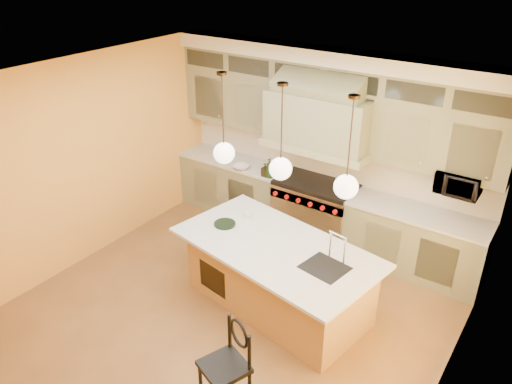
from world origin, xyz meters
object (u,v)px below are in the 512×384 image
Objects in this scene: kitchen_island at (278,275)px; counter_stool at (227,368)px; microwave at (459,183)px; range at (315,210)px.

kitchen_island is 2.35× the size of counter_stool.
kitchen_island is at bearing -130.59° from microwave.
range is 0.45× the size of kitchen_island.
kitchen_island reaches higher than range.
counter_stool is at bearing -106.54° from microwave.
kitchen_island is (0.40, -1.70, -0.01)m from range.
microwave is (1.04, 3.50, 0.80)m from counter_stool.
counter_stool is at bearing -63.71° from kitchen_island.
microwave is at bearing 94.49° from counter_stool.
range is 2.21× the size of microwave.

